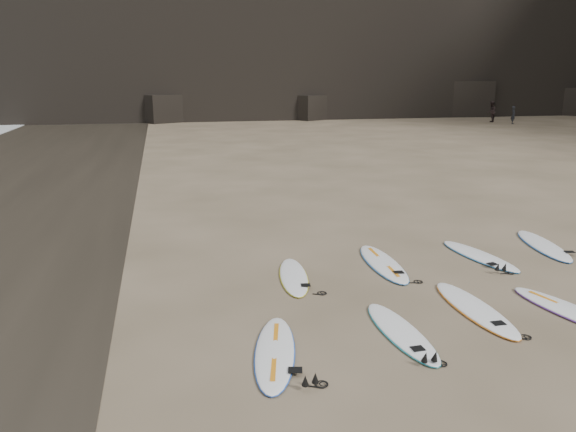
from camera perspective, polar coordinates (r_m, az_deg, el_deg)
name	(u,v)px	position (r m, az deg, el deg)	size (l,w,h in m)	color
ground	(499,310)	(11.37, 20.65, -8.90)	(240.00, 240.00, 0.00)	#897559
surfboard_0	(275,351)	(9.09, -1.35, -13.59)	(0.61, 2.54, 0.09)	white
surfboard_1	(401,331)	(9.91, 11.41, -11.42)	(0.59, 2.47, 0.09)	white
surfboard_2	(475,308)	(11.17, 18.45, -8.85)	(0.65, 2.71, 0.10)	white
surfboard_3	(572,311)	(11.71, 26.92, -8.62)	(0.64, 2.66, 0.10)	white
surfboard_5	(294,276)	(12.21, 0.58, -6.12)	(0.57, 2.39, 0.09)	white
surfboard_6	(383,263)	(13.20, 9.62, -4.71)	(0.67, 2.77, 0.10)	white
surfboard_7	(479,255)	(14.31, 18.85, -3.81)	(0.63, 2.60, 0.09)	white
surfboard_8	(543,245)	(15.76, 24.51, -2.69)	(0.66, 2.75, 0.10)	white
person_a	(513,115)	(54.13, 21.92, 9.50)	(0.57, 0.37, 1.56)	black
person_b	(491,112)	(55.47, 19.96, 9.93)	(0.92, 0.72, 1.89)	black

